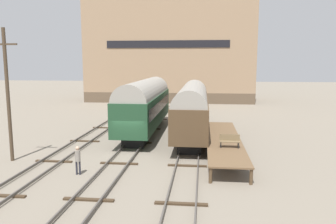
% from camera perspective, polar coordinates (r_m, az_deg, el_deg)
% --- Properties ---
extents(ground_plane, '(200.00, 200.00, 0.00)m').
position_cam_1_polar(ground_plane, '(25.57, -6.81, -6.98)').
color(ground_plane, slate).
extents(track_left, '(2.60, 60.00, 0.26)m').
position_cam_1_polar(track_left, '(26.93, -16.53, -6.17)').
color(track_left, '#4C4742').
rests_on(track_left, ground).
extents(track_middle, '(2.60, 60.00, 0.26)m').
position_cam_1_polar(track_middle, '(25.53, -6.81, -6.67)').
color(track_middle, '#4C4742').
rests_on(track_middle, ground).
extents(track_right, '(2.60, 60.00, 0.26)m').
position_cam_1_polar(track_right, '(24.93, 3.71, -7.01)').
color(track_right, '#4C4742').
rests_on(track_right, ground).
extents(train_car_brown, '(2.86, 15.50, 4.94)m').
position_cam_1_polar(train_car_brown, '(30.24, 4.24, 0.91)').
color(train_car_brown, black).
rests_on(train_car_brown, ground).
extents(train_car_green, '(3.07, 15.05, 5.22)m').
position_cam_1_polar(train_car_green, '(31.96, -4.01, 1.56)').
color(train_car_green, black).
rests_on(train_car_green, ground).
extents(station_platform, '(2.58, 14.31, 1.01)m').
position_cam_1_polar(station_platform, '(25.82, 9.63, -4.75)').
color(station_platform, brown).
rests_on(station_platform, ground).
extents(bench, '(1.40, 0.40, 0.91)m').
position_cam_1_polar(bench, '(23.13, 10.67, -4.90)').
color(bench, brown).
rests_on(bench, station_platform).
extents(person_worker, '(0.32, 0.32, 1.79)m').
position_cam_1_polar(person_worker, '(20.94, -15.44, -7.65)').
color(person_worker, '#282833').
rests_on(person_worker, ground).
extents(utility_pole, '(1.80, 0.24, 9.15)m').
position_cam_1_polar(utility_pole, '(24.95, -26.13, 2.90)').
color(utility_pole, '#473828').
rests_on(utility_pole, ground).
extents(warehouse_building, '(29.37, 11.06, 18.07)m').
position_cam_1_polar(warehouse_building, '(60.88, 0.44, 10.61)').
color(warehouse_building, brown).
rests_on(warehouse_building, ground).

